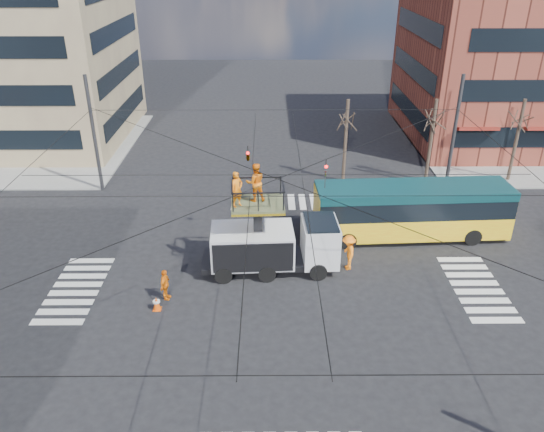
{
  "coord_description": "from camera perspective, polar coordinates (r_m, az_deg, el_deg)",
  "views": [
    {
      "loc": [
        -0.37,
        -21.9,
        15.17
      ],
      "look_at": [
        -0.22,
        2.32,
        2.85
      ],
      "focal_mm": 35.0,
      "sensor_mm": 36.0,
      "label": 1
    }
  ],
  "objects": [
    {
      "name": "tree_a",
      "position": [
        37.33,
        8.06,
        10.28
      ],
      "size": [
        2.0,
        2.0,
        6.0
      ],
      "color": "#382B21",
      "rests_on": "ground"
    },
    {
      "name": "worker_ground",
      "position": [
        25.97,
        -11.42,
        -7.26
      ],
      "size": [
        0.56,
        1.0,
        1.6
      ],
      "primitive_type": "imported",
      "rotation": [
        0.0,
        0.0,
        1.38
      ],
      "color": "orange",
      "rests_on": "ground"
    },
    {
      "name": "flagger",
      "position": [
        27.93,
        8.22,
        -3.89
      ],
      "size": [
        0.79,
        1.3,
        1.96
      ],
      "primitive_type": "imported",
      "rotation": [
        0.0,
        0.0,
        -1.52
      ],
      "color": "orange",
      "rests_on": "ground"
    },
    {
      "name": "overhead_network",
      "position": [
        24.82,
        0.37,
        0.94
      ],
      "size": [
        24.24,
        24.24,
        8.0
      ],
      "color": "#2D2D30",
      "rests_on": "ground"
    },
    {
      "name": "traffic_cone",
      "position": [
        25.6,
        -12.31,
        -9.16
      ],
      "size": [
        0.36,
        0.36,
        0.69
      ],
      "primitive_type": "cone",
      "color": "#E04B09",
      "rests_on": "ground"
    },
    {
      "name": "utility_truck",
      "position": [
        27.15,
        0.17,
        -2.15
      ],
      "size": [
        7.11,
        2.94,
        5.85
      ],
      "rotation": [
        0.0,
        0.0,
        0.05
      ],
      "color": "black",
      "rests_on": "ground"
    },
    {
      "name": "building_ne",
      "position": [
        51.68,
        26.25,
        15.23
      ],
      "size": [
        20.06,
        16.06,
        14.0
      ],
      "color": "maroon",
      "rests_on": "ground"
    },
    {
      "name": "ground",
      "position": [
        26.64,
        0.51,
        -7.76
      ],
      "size": [
        120.0,
        120.0,
        0.0
      ],
      "primitive_type": "plane",
      "color": "black",
      "rests_on": "ground"
    },
    {
      "name": "tree_b",
      "position": [
        38.65,
        17.03,
        9.95
      ],
      "size": [
        2.0,
        2.0,
        6.0
      ],
      "color": "#382B21",
      "rests_on": "ground"
    },
    {
      "name": "sidewalk_nw",
      "position": [
        49.94,
        -24.92,
        6.8
      ],
      "size": [
        18.0,
        18.0,
        0.12
      ],
      "primitive_type": "cube",
      "color": "slate",
      "rests_on": "ground"
    },
    {
      "name": "tree_c",
      "position": [
        40.82,
        25.21,
        9.44
      ],
      "size": [
        2.0,
        2.0,
        6.0
      ],
      "color": "#382B21",
      "rests_on": "ground"
    },
    {
      "name": "sidewalk_ne",
      "position": [
        50.26,
        25.02,
        6.9
      ],
      "size": [
        18.0,
        18.0,
        0.12
      ],
      "primitive_type": "cube",
      "color": "slate",
      "rests_on": "ground"
    },
    {
      "name": "city_bus",
      "position": [
        31.39,
        14.77,
        0.63
      ],
      "size": [
        11.18,
        3.18,
        3.2
      ],
      "rotation": [
        0.0,
        0.0,
        0.05
      ],
      "color": "#ECA316",
      "rests_on": "ground"
    },
    {
      "name": "crosswalks",
      "position": [
        26.64,
        0.51,
        -7.74
      ],
      "size": [
        22.4,
        22.4,
        0.02
      ],
      "primitive_type": null,
      "color": "silver",
      "rests_on": "ground"
    }
  ]
}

